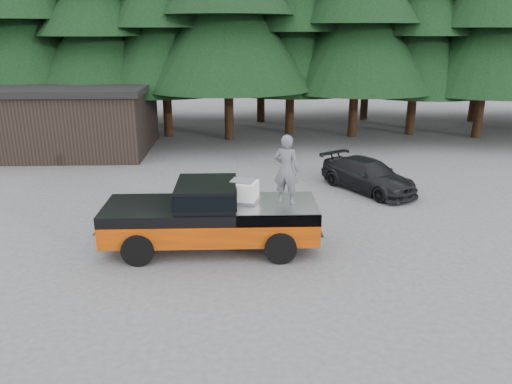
{
  "coord_description": "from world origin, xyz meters",
  "views": [
    {
      "loc": [
        -0.49,
        -12.96,
        5.85
      ],
      "look_at": [
        -0.03,
        0.0,
        1.61
      ],
      "focal_mm": 35.0,
      "sensor_mm": 36.0,
      "label": 1
    }
  ],
  "objects_px": {
    "utility_building": "(67,118)",
    "man_on_bed": "(286,170)",
    "pickup_truck": "(211,226)",
    "parked_car": "(368,175)",
    "air_compressor": "(243,192)"
  },
  "relations": [
    {
      "from": "pickup_truck",
      "to": "parked_car",
      "type": "bearing_deg",
      "value": 41.91
    },
    {
      "from": "man_on_bed",
      "to": "utility_building",
      "type": "bearing_deg",
      "value": -29.94
    },
    {
      "from": "air_compressor",
      "to": "utility_building",
      "type": "distance_m",
      "value": 14.71
    },
    {
      "from": "man_on_bed",
      "to": "parked_car",
      "type": "bearing_deg",
      "value": -103.78
    },
    {
      "from": "air_compressor",
      "to": "utility_building",
      "type": "bearing_deg",
      "value": 142.67
    },
    {
      "from": "man_on_bed",
      "to": "parked_car",
      "type": "xyz_separation_m",
      "value": [
        3.62,
        5.15,
        -1.69
      ]
    },
    {
      "from": "pickup_truck",
      "to": "utility_building",
      "type": "bearing_deg",
      "value": 122.56
    },
    {
      "from": "man_on_bed",
      "to": "utility_building",
      "type": "xyz_separation_m",
      "value": [
        -9.78,
        12.16,
        -0.61
      ]
    },
    {
      "from": "air_compressor",
      "to": "parked_car",
      "type": "height_order",
      "value": "air_compressor"
    },
    {
      "from": "pickup_truck",
      "to": "utility_building",
      "type": "xyz_separation_m",
      "value": [
        -7.72,
        12.1,
        1.0
      ]
    },
    {
      "from": "parked_car",
      "to": "utility_building",
      "type": "xyz_separation_m",
      "value": [
        -13.39,
        7.01,
        1.08
      ]
    },
    {
      "from": "utility_building",
      "to": "man_on_bed",
      "type": "bearing_deg",
      "value": -51.21
    },
    {
      "from": "air_compressor",
      "to": "man_on_bed",
      "type": "xyz_separation_m",
      "value": [
        1.17,
        -0.23,
        0.68
      ]
    },
    {
      "from": "parked_car",
      "to": "air_compressor",
      "type": "bearing_deg",
      "value": -166.3
    },
    {
      "from": "air_compressor",
      "to": "man_on_bed",
      "type": "height_order",
      "value": "man_on_bed"
    }
  ]
}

